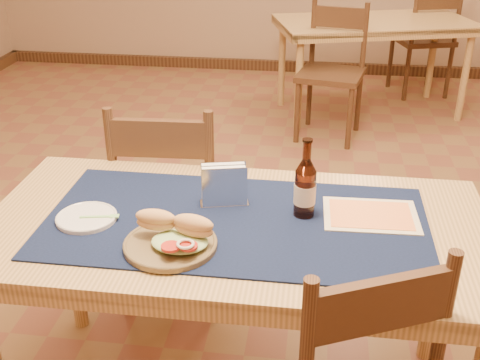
# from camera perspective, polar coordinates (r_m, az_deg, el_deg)

# --- Properties ---
(main_table) EXTENTS (1.60, 0.80, 0.75)m
(main_table) POSITION_cam_1_polar(r_m,az_deg,el_deg) (1.94, -0.40, -6.13)
(main_table) COLOR tan
(main_table) RESTS_ON ground
(placemat) EXTENTS (1.20, 0.60, 0.01)m
(placemat) POSITION_cam_1_polar(r_m,az_deg,el_deg) (1.90, -0.41, -3.96)
(placemat) COLOR #10193A
(placemat) RESTS_ON main_table
(baseboard) EXTENTS (6.00, 7.00, 0.10)m
(baseboard) POSITION_cam_1_polar(r_m,az_deg,el_deg) (2.95, 1.85, -7.90)
(baseboard) COLOR #492E1A
(baseboard) RESTS_ON ground
(back_table) EXTENTS (1.62, 1.13, 0.75)m
(back_table) POSITION_cam_1_polar(r_m,az_deg,el_deg) (4.91, 12.60, 13.63)
(back_table) COLOR tan
(back_table) RESTS_ON ground
(chair_main_far) EXTENTS (0.46, 0.46, 0.96)m
(chair_main_far) POSITION_cam_1_polar(r_m,az_deg,el_deg) (2.58, -6.52, -1.83)
(chair_main_far) COLOR #492E1A
(chair_main_far) RESTS_ON ground
(chair_back_near) EXTENTS (0.52, 0.52, 0.95)m
(chair_back_near) POSITION_cam_1_polar(r_m,az_deg,el_deg) (4.44, 8.74, 10.29)
(chair_back_near) COLOR #492E1A
(chair_back_near) RESTS_ON ground
(chair_back_far) EXTENTS (0.55, 0.55, 0.96)m
(chair_back_far) POSITION_cam_1_polar(r_m,az_deg,el_deg) (5.53, 17.14, 12.74)
(chair_back_far) COLOR #492E1A
(chair_back_far) RESTS_ON ground
(sandwich_plate) EXTENTS (0.28, 0.28, 0.11)m
(sandwich_plate) POSITION_cam_1_polar(r_m,az_deg,el_deg) (1.76, -6.34, -5.56)
(sandwich_plate) COLOR brown
(sandwich_plate) RESTS_ON placemat
(side_plate) EXTENTS (0.19, 0.19, 0.02)m
(side_plate) POSITION_cam_1_polar(r_m,az_deg,el_deg) (1.96, -14.35, -3.43)
(side_plate) COLOR silver
(side_plate) RESTS_ON placemat
(fork) EXTENTS (0.12, 0.04, 0.00)m
(fork) POSITION_cam_1_polar(r_m,az_deg,el_deg) (1.94, -12.91, -3.39)
(fork) COLOR #8BD675
(fork) RESTS_ON side_plate
(beer_bottle) EXTENTS (0.07, 0.07, 0.26)m
(beer_bottle) POSITION_cam_1_polar(r_m,az_deg,el_deg) (1.90, 6.18, -0.73)
(beer_bottle) COLOR #3E180B
(beer_bottle) RESTS_ON placemat
(napkin_holder) EXTENTS (0.17, 0.09, 0.14)m
(napkin_holder) POSITION_cam_1_polar(r_m,az_deg,el_deg) (1.96, -1.51, -0.59)
(napkin_holder) COLOR white
(napkin_holder) RESTS_ON placemat
(menu_card) EXTENTS (0.30, 0.23, 0.01)m
(menu_card) POSITION_cam_1_polar(r_m,az_deg,el_deg) (1.97, 12.29, -3.26)
(menu_card) COLOR beige
(menu_card) RESTS_ON placemat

